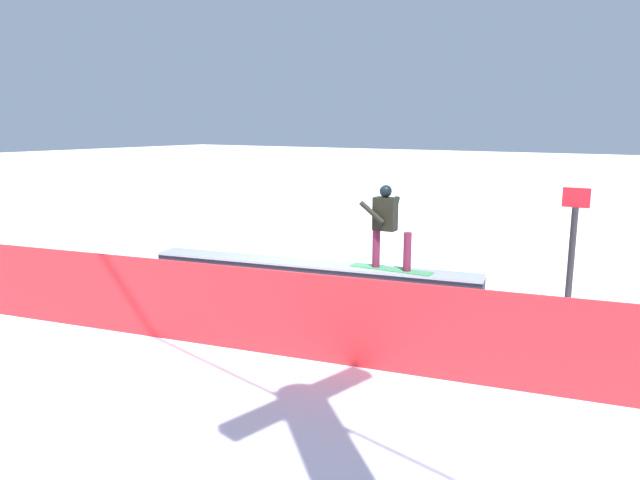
{
  "coord_description": "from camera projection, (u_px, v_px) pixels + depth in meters",
  "views": [
    {
      "loc": [
        -5.96,
        8.99,
        3.13
      ],
      "look_at": [
        -0.77,
        0.84,
        1.23
      ],
      "focal_mm": 32.99,
      "sensor_mm": 36.0,
      "label": 1
    }
  ],
  "objects": [
    {
      "name": "snowboarder",
      "position": [
        387.0,
        224.0,
        10.42
      ],
      "size": [
        1.54,
        0.45,
        1.52
      ],
      "color": "#3D8953",
      "rests_on": "grind_box"
    },
    {
      "name": "ground_plane",
      "position": [
        309.0,
        292.0,
        11.18
      ],
      "size": [
        120.0,
        120.0,
        0.0
      ],
      "primitive_type": "plane",
      "color": "white"
    },
    {
      "name": "safety_fence",
      "position": [
        191.0,
        303.0,
        8.49
      ],
      "size": [
        13.07,
        2.83,
        1.2
      ],
      "primitive_type": "cube",
      "rotation": [
        0.0,
        0.0,
        0.21
      ],
      "color": "red",
      "rests_on": "ground_plane"
    },
    {
      "name": "trail_marker",
      "position": [
        572.0,
        254.0,
        9.08
      ],
      "size": [
        0.4,
        0.1,
        2.19
      ],
      "color": "#262628",
      "rests_on": "ground_plane"
    },
    {
      "name": "grind_box",
      "position": [
        309.0,
        279.0,
        11.13
      ],
      "size": [
        6.39,
        1.9,
        0.57
      ],
      "color": "black",
      "rests_on": "ground_plane"
    }
  ]
}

